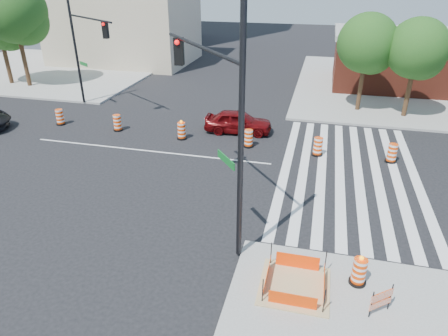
{
  "coord_description": "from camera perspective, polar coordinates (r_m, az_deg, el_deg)",
  "views": [
    {
      "loc": [
        9.16,
        -18.93,
        9.25
      ],
      "look_at": [
        5.37,
        -3.76,
        1.4
      ],
      "focal_mm": 32.0,
      "sensor_mm": 36.0,
      "label": 1
    }
  ],
  "objects": [
    {
      "name": "excavation_pit",
      "position": [
        13.42,
        10.05,
        -16.12
      ],
      "size": [
        2.2,
        2.2,
        0.9
      ],
      "color": "tan",
      "rests_on": "ground"
    },
    {
      "name": "signal_pole_nw",
      "position": [
        30.0,
        -19.41,
        16.94
      ],
      "size": [
        5.09,
        3.54,
        8.03
      ],
      "rotation": [
        0.0,
        0.0,
        -0.6
      ],
      "color": "black",
      "rests_on": "ground"
    },
    {
      "name": "median_drum_2",
      "position": [
        26.22,
        -14.98,
        6.19
      ],
      "size": [
        0.6,
        0.6,
        1.02
      ],
      "color": "black",
      "rests_on": "ground"
    },
    {
      "name": "tree_north_d",
      "position": [
        29.44,
        25.9,
        14.69
      ],
      "size": [
        3.88,
        3.88,
        6.6
      ],
      "color": "#382314",
      "rests_on": "ground"
    },
    {
      "name": "brick_storefront",
      "position": [
        38.6,
        27.82,
        13.36
      ],
      "size": [
        16.5,
        8.5,
        4.6
      ],
      "color": "maroon",
      "rests_on": "ground"
    },
    {
      "name": "beige_midrise",
      "position": [
        46.28,
        -14.18,
        20.65
      ],
      "size": [
        14.0,
        10.0,
        10.0
      ],
      "primitive_type": "cube",
      "color": "#B6A88B",
      "rests_on": "ground"
    },
    {
      "name": "sidewalk_ne",
      "position": [
        39.07,
        27.12,
        10.19
      ],
      "size": [
        22.0,
        22.0,
        0.15
      ],
      "primitive_type": "cube",
      "color": "gray",
      "rests_on": "ground"
    },
    {
      "name": "sidewalk_nw",
      "position": [
        46.75,
        -22.49,
        13.39
      ],
      "size": [
        22.0,
        22.0,
        0.15
      ],
      "primitive_type": "cube",
      "color": "gray",
      "rests_on": "ground"
    },
    {
      "name": "median_drum_3",
      "position": [
        24.17,
        -6.07,
        5.25
      ],
      "size": [
        0.6,
        0.6,
        1.18
      ],
      "color": "black",
      "rests_on": "ground"
    },
    {
      "name": "tree_north_b",
      "position": [
        38.23,
        -27.68,
        18.9
      ],
      "size": [
        5.21,
        5.21,
        8.86
      ],
      "color": "#382314",
      "rests_on": "ground"
    },
    {
      "name": "crosswalk_east",
      "position": [
        21.14,
        17.4,
        -0.58
      ],
      "size": [
        6.75,
        13.5,
        0.01
      ],
      "color": "silver",
      "rests_on": "ground"
    },
    {
      "name": "median_drum_5",
      "position": [
        22.45,
        13.25,
        2.92
      ],
      "size": [
        0.6,
        0.6,
        1.02
      ],
      "color": "black",
      "rests_on": "ground"
    },
    {
      "name": "median_drum_6",
      "position": [
        22.86,
        22.87,
        1.89
      ],
      "size": [
        0.6,
        0.6,
        1.02
      ],
      "color": "black",
      "rests_on": "ground"
    },
    {
      "name": "median_drum_1",
      "position": [
        28.48,
        -22.38,
        6.69
      ],
      "size": [
        0.6,
        0.6,
        1.02
      ],
      "color": "black",
      "rests_on": "ground"
    },
    {
      "name": "pit_drum",
      "position": [
        13.79,
        18.72,
        -13.89
      ],
      "size": [
        0.55,
        0.55,
        1.09
      ],
      "color": "black",
      "rests_on": "ground"
    },
    {
      "name": "ground",
      "position": [
        22.98,
        -10.8,
        2.42
      ],
      "size": [
        120.0,
        120.0,
        0.0
      ],
      "primitive_type": "plane",
      "color": "black",
      "rests_on": "ground"
    },
    {
      "name": "barricade",
      "position": [
        12.96,
        21.55,
        -17.08
      ],
      "size": [
        0.66,
        0.54,
        0.96
      ],
      "rotation": [
        0.0,
        0.0,
        0.68
      ],
      "color": "#F44105",
      "rests_on": "ground"
    },
    {
      "name": "lane_centerline",
      "position": [
        22.98,
        -10.8,
        2.43
      ],
      "size": [
        14.0,
        0.12,
        0.01
      ],
      "primitive_type": "cube",
      "color": "silver",
      "rests_on": "ground"
    },
    {
      "name": "red_coupe",
      "position": [
        24.97,
        2.04,
        6.63
      ],
      "size": [
        4.26,
        1.97,
        1.41
      ],
      "primitive_type": "imported",
      "rotation": [
        0.0,
        0.0,
        1.64
      ],
      "color": "#570709",
      "rests_on": "ground"
    },
    {
      "name": "tree_north_c",
      "position": [
        29.61,
        19.8,
        16.0
      ],
      "size": [
        3.97,
        3.97,
        6.75
      ],
      "color": "#382314",
      "rests_on": "ground"
    },
    {
      "name": "signal_pole_se",
      "position": [
        13.58,
        -1.03,
        9.57
      ],
      "size": [
        4.22,
        5.14,
        8.6
      ],
      "rotation": [
        0.0,
        0.0,
        2.25
      ],
      "color": "black",
      "rests_on": "ground"
    },
    {
      "name": "median_drum_4",
      "position": [
        22.98,
        3.53,
        4.17
      ],
      "size": [
        0.6,
        0.6,
        1.02
      ],
      "color": "black",
      "rests_on": "ground"
    }
  ]
}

